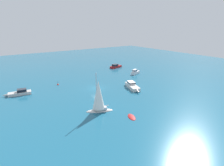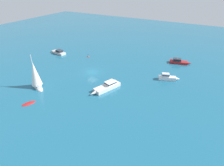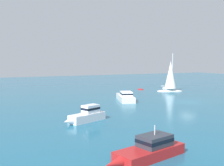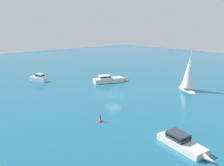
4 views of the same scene
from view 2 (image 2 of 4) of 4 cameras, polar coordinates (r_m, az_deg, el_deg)
ground_plane at (r=53.69m, az=-6.11°, el=3.30°), size 160.00×160.00×0.00m
launch at (r=51.23m, az=16.58°, el=1.67°), size 5.51×3.10×1.78m
cabin_cruiser at (r=69.48m, az=-15.96°, el=9.05°), size 6.90×2.79×1.44m
cabin_cruiser_1 at (r=62.46m, az=19.58°, el=6.20°), size 6.76×3.08×2.22m
dinghy at (r=44.10m, az=-24.00°, el=-5.74°), size 2.34×3.19×0.38m
sloop at (r=48.35m, az=-22.24°, el=1.97°), size 5.71×3.79×8.62m
launch_1 at (r=45.05m, az=-1.57°, el=-1.10°), size 4.38×8.50×1.65m
channel_buoy at (r=64.68m, az=-7.26°, el=7.93°), size 0.61×0.61×1.28m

